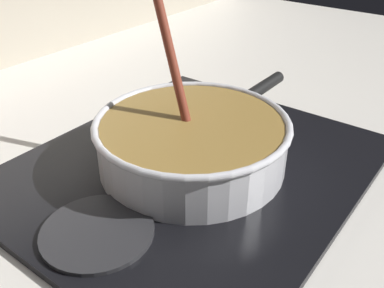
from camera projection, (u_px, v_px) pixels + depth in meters
ground at (259, 227)px, 0.60m from camera, size 2.40×1.60×0.04m
hob_plate at (192, 167)px, 0.68m from camera, size 0.56×0.48×0.01m
burner_ring at (192, 162)px, 0.67m from camera, size 0.20×0.20×0.01m
spare_burner at (97, 232)px, 0.54m from camera, size 0.14×0.14×0.01m
cooking_pan at (192, 141)px, 0.66m from camera, size 0.43×0.30×0.32m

